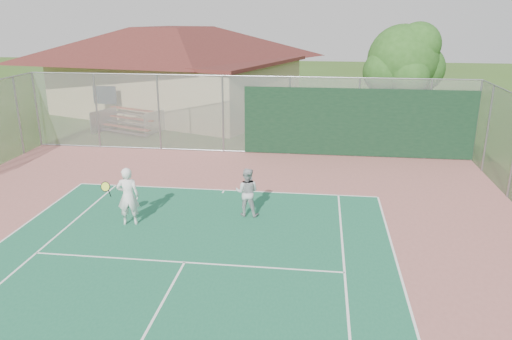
{
  "coord_description": "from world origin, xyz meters",
  "views": [
    {
      "loc": [
        3.33,
        -4.87,
        6.3
      ],
      "look_at": [
        1.41,
        9.99,
        1.45
      ],
      "focal_mm": 35.0,
      "sensor_mm": 36.0,
      "label": 1
    }
  ],
  "objects": [
    {
      "name": "bleachers",
      "position": [
        -6.73,
        20.23,
        0.61
      ],
      "size": [
        3.73,
        2.89,
        1.16
      ],
      "rotation": [
        0.0,
        0.0,
        -0.4
      ],
      "color": "#984123",
      "rests_on": "ground"
    },
    {
      "name": "back_fence",
      "position": [
        2.11,
        16.98,
        1.67
      ],
      "size": [
        20.08,
        0.11,
        3.53
      ],
      "color": "gray",
      "rests_on": "ground"
    },
    {
      "name": "tree",
      "position": [
        7.42,
        21.04,
        3.78
      ],
      "size": [
        4.12,
        3.9,
        5.74
      ],
      "color": "#3D2816",
      "rests_on": "ground"
    },
    {
      "name": "player_grey_back",
      "position": [
        1.16,
        9.71,
        0.78
      ],
      "size": [
        0.79,
        0.63,
        1.57
      ],
      "rotation": [
        0.0,
        0.0,
        3.09
      ],
      "color": "#ABADB0",
      "rests_on": "ground"
    },
    {
      "name": "player_white_front",
      "position": [
        -2.31,
        8.57,
        0.91
      ],
      "size": [
        1.09,
        0.71,
        1.81
      ],
      "rotation": [
        0.0,
        0.0,
        3.37
      ],
      "color": "silver",
      "rests_on": "ground"
    },
    {
      "name": "clubhouse",
      "position": [
        -5.78,
        25.83,
        3.18
      ],
      "size": [
        16.97,
        14.12,
        6.26
      ],
      "rotation": [
        0.0,
        0.0,
        -0.36
      ],
      "color": "tan",
      "rests_on": "ground"
    }
  ]
}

